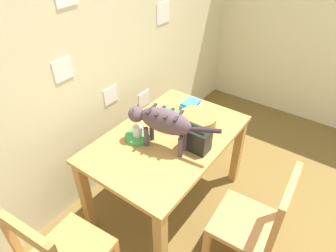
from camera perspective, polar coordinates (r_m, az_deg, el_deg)
name	(u,v)px	position (r m, az deg, el deg)	size (l,w,h in m)	color
wall_rear	(86,58)	(2.37, -15.87, 12.81)	(5.05, 0.11, 2.50)	beige
dining_table	(168,145)	(2.31, 0.00, -3.85)	(1.28, 0.84, 0.74)	#B78441
cat	(162,121)	(2.02, -1.22, 0.95)	(0.21, 0.69, 0.33)	#534045
saucer_bowl	(138,137)	(2.23, -5.93, -2.10)	(0.20, 0.20, 0.03)	green
coffee_mug	(138,131)	(2.20, -5.95, -0.91)	(0.12, 0.08, 0.08)	white
magazine	(167,116)	(2.47, -0.14, 1.93)	(0.27, 0.22, 0.01)	green
book_stack	(191,105)	(2.59, 4.50, 4.22)	(0.18, 0.15, 0.06)	silver
wicker_basket	(197,121)	(2.33, 5.72, 0.94)	(0.31, 0.31, 0.11)	olive
toaster	(196,139)	(2.10, 5.56, -2.62)	(0.12, 0.20, 0.18)	black
wooden_chair_near	(252,224)	(2.13, 16.15, -18.04)	(0.45, 0.45, 0.93)	#BB7D42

